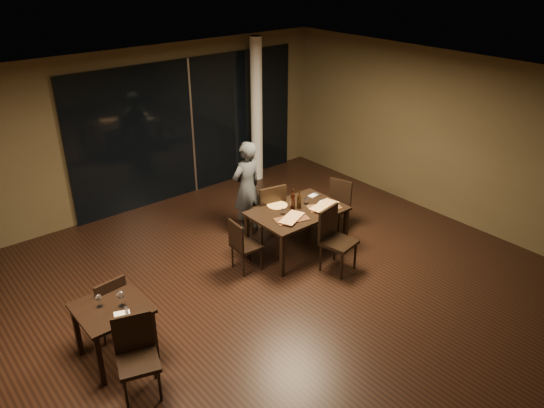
{
  "coord_description": "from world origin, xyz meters",
  "views": [
    {
      "loc": [
        -4.16,
        -4.83,
        4.58
      ],
      "look_at": [
        0.43,
        0.75,
        1.05
      ],
      "focal_mm": 35.0,
      "sensor_mm": 36.0,
      "label": 1
    }
  ],
  "objects": [
    {
      "name": "ceiling",
      "position": [
        0.0,
        0.0,
        3.02
      ],
      "size": [
        8.0,
        8.0,
        0.04
      ],
      "primitive_type": "cube",
      "color": "white",
      "rests_on": "wall_back"
    },
    {
      "name": "bottle_c",
      "position": [
        0.99,
        0.91,
        0.92
      ],
      "size": [
        0.07,
        0.07,
        0.33
      ],
      "primitive_type": null,
      "color": "black",
      "rests_on": "main_table"
    },
    {
      "name": "side_table",
      "position": [
        -2.4,
        0.3,
        0.62
      ],
      "size": [
        0.8,
        0.8,
        0.75
      ],
      "color": "black",
      "rests_on": "ground"
    },
    {
      "name": "napkin_near",
      "position": [
        1.5,
        0.74,
        0.76
      ],
      "size": [
        0.2,
        0.15,
        0.01
      ],
      "primitive_type": "cube",
      "rotation": [
        0.0,
        0.0,
        0.34
      ],
      "color": "white",
      "rests_on": "main_table"
    },
    {
      "name": "column",
      "position": [
        2.4,
        3.65,
        1.5
      ],
      "size": [
        0.24,
        0.24,
        3.0
      ],
      "primitive_type": "cylinder",
      "color": "white",
      "rests_on": "ground"
    },
    {
      "name": "oblong_pizza_left",
      "position": [
        0.71,
        0.61,
        0.77
      ],
      "size": [
        0.51,
        0.38,
        0.02
      ],
      "primitive_type": null,
      "rotation": [
        0.0,
        0.0,
        0.41
      ],
      "color": "#680A09",
      "rests_on": "pizza_board_left"
    },
    {
      "name": "wall_right",
      "position": [
        4.05,
        0.0,
        1.5
      ],
      "size": [
        0.1,
        8.0,
        3.0
      ],
      "primitive_type": "cube",
      "color": "#453B25",
      "rests_on": "ground"
    },
    {
      "name": "ground",
      "position": [
        0.0,
        0.0,
        0.0
      ],
      "size": [
        8.0,
        8.0,
        0.0
      ],
      "primitive_type": "plane",
      "color": "black",
      "rests_on": "ground"
    },
    {
      "name": "bottle_a",
      "position": [
        0.95,
        0.86,
        0.89
      ],
      "size": [
        0.06,
        0.06,
        0.29
      ],
      "primitive_type": null,
      "color": "black",
      "rests_on": "main_table"
    },
    {
      "name": "napkin_far",
      "position": [
        1.58,
        1.03,
        0.76
      ],
      "size": [
        0.19,
        0.12,
        0.01
      ],
      "primitive_type": "cube",
      "rotation": [
        0.0,
        0.0,
        0.13
      ],
      "color": "silver",
      "rests_on": "main_table"
    },
    {
      "name": "side_napkin",
      "position": [
        -2.36,
        0.08,
        0.76
      ],
      "size": [
        0.21,
        0.17,
        0.01
      ],
      "primitive_type": "cube",
      "rotation": [
        0.0,
        0.0,
        -0.35
      ],
      "color": "white",
      "rests_on": "side_table"
    },
    {
      "name": "wine_glass_b",
      "position": [
        -2.29,
        0.23,
        0.85
      ],
      "size": [
        0.09,
        0.09,
        0.2
      ],
      "primitive_type": null,
      "color": "white",
      "rests_on": "side_table"
    },
    {
      "name": "diner",
      "position": [
        0.78,
        1.87,
        0.83
      ],
      "size": [
        0.6,
        0.43,
        1.67
      ],
      "primitive_type": "imported",
      "rotation": [
        0.0,
        0.0,
        3.24
      ],
      "color": "#2F3235",
      "rests_on": "ground"
    },
    {
      "name": "pizza_board_left",
      "position": [
        0.71,
        0.61,
        0.76
      ],
      "size": [
        0.58,
        0.39,
        0.01
      ],
      "primitive_type": "cube",
      "rotation": [
        0.0,
        0.0,
        -0.26
      ],
      "color": "#402314",
      "rests_on": "main_table"
    },
    {
      "name": "round_pizza",
      "position": [
        0.84,
        1.12,
        0.76
      ],
      "size": [
        0.33,
        0.33,
        0.01
      ],
      "primitive_type": "cylinder",
      "color": "#AF2913",
      "rests_on": "main_table"
    },
    {
      "name": "chair_main_near",
      "position": [
        1.09,
        0.05,
        0.57
      ],
      "size": [
        0.55,
        0.55,
        1.02
      ],
      "rotation": [
        0.0,
        0.0,
        0.19
      ],
      "color": "black",
      "rests_on": "ground"
    },
    {
      "name": "chair_side_near",
      "position": [
        -2.43,
        -0.36,
        0.54
      ],
      "size": [
        0.56,
        0.56,
        0.96
      ],
      "rotation": [
        0.0,
        0.0,
        -0.31
      ],
      "color": "black",
      "rests_on": "ground"
    },
    {
      "name": "wine_glass_a",
      "position": [
        -2.5,
        0.39,
        0.83
      ],
      "size": [
        0.07,
        0.07,
        0.16
      ],
      "primitive_type": null,
      "color": "white",
      "rests_on": "side_table"
    },
    {
      "name": "tumbler_left",
      "position": [
        0.73,
        0.85,
        0.79
      ],
      "size": [
        0.07,
        0.07,
        0.08
      ],
      "primitive_type": "cylinder",
      "color": "white",
      "rests_on": "main_table"
    },
    {
      "name": "chair_side_far",
      "position": [
        -2.28,
        0.71,
        0.5
      ],
      "size": [
        0.45,
        0.45,
        0.89
      ],
      "rotation": [
        0.0,
        0.0,
        3.24
      ],
      "color": "black",
      "rests_on": "ground"
    },
    {
      "name": "wall_back",
      "position": [
        0.0,
        4.05,
        1.5
      ],
      "size": [
        8.0,
        0.1,
        3.0
      ],
      "primitive_type": "cube",
      "color": "#453B25",
      "rests_on": "ground"
    },
    {
      "name": "window_panel",
      "position": [
        1.0,
        3.96,
        1.35
      ],
      "size": [
        5.0,
        0.06,
        2.7
      ],
      "primitive_type": "cube",
      "color": "black",
      "rests_on": "ground"
    },
    {
      "name": "pizza_board_right",
      "position": [
        1.4,
        0.59,
        0.76
      ],
      "size": [
        0.59,
        0.45,
        0.01
      ],
      "primitive_type": "cube",
      "rotation": [
        0.0,
        0.0,
        -0.39
      ],
      "color": "#4D3018",
      "rests_on": "main_table"
    },
    {
      "name": "chair_main_left",
      "position": [
        -0.05,
        0.88,
        0.48
      ],
      "size": [
        0.43,
        0.43,
        0.86
      ],
      "rotation": [
        0.0,
        0.0,
        1.49
      ],
      "color": "black",
      "rests_on": "ground"
    },
    {
      "name": "oblong_pizza_right",
      "position": [
        1.4,
        0.59,
        0.77
      ],
      "size": [
        0.54,
        0.33,
        0.02
      ],
      "primitive_type": null,
      "rotation": [
        0.0,
        0.0,
        0.21
      ],
      "color": "maroon",
      "rests_on": "pizza_board_right"
    },
    {
      "name": "main_table",
      "position": [
        1.0,
        0.8,
        0.68
      ],
      "size": [
        1.5,
        1.0,
        0.75
      ],
      "color": "black",
      "rests_on": "ground"
    },
    {
      "name": "chair_main_far",
      "position": [
        0.88,
        1.36,
        0.58
      ],
      "size": [
        0.57,
        0.57,
        1.04
      ],
      "rotation": [
        0.0,
        0.0,
        2.94
      ],
      "color": "black",
      "rests_on": "ground"
    },
    {
      "name": "bottle_b",
      "position": [
        1.06,
        0.83,
        0.9
      ],
      "size": [
        0.07,
        0.07,
        0.3
      ],
      "primitive_type": null,
      "color": "black",
      "rests_on": "main_table"
    },
    {
      "name": "chair_main_right",
      "position": [
        2.05,
        0.92,
        0.51
      ],
      "size": [
        0.53,
        0.53,
        0.91
      ],
      "rotation": [
        0.0,
        0.0,
        -1.26
      ],
      "color": "black",
      "rests_on": "ground"
    },
    {
      "name": "tumbler_right",
      "position": [
        1.27,
        0.88,
        0.8
      ],
      "size": [
        0.08,
        0.08,
        0.09
      ],
      "primitive_type": "cylinder",
      "color": "white",
      "rests_on": "main_table"
    }
  ]
}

